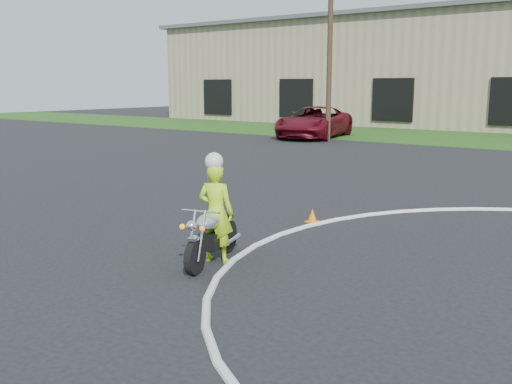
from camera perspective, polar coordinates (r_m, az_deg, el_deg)
The scene contains 4 objects.
primary_motorcycle at distance 9.71m, azimuth -4.46°, elevation -4.30°, with size 0.78×1.89×1.02m.
rider_primary_grp at distance 9.72m, azimuth -4.04°, elevation -1.75°, with size 0.72×0.57×1.89m.
pickup_grp at distance 33.39m, azimuth 5.87°, elevation 6.97°, with size 4.16×6.91×1.80m.
warehouse at distance 49.71m, azimuth 15.18°, elevation 11.60°, with size 41.00×17.00×8.30m.
Camera 1 is at (0.23, -6.25, 2.99)m, focal length 40.00 mm.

